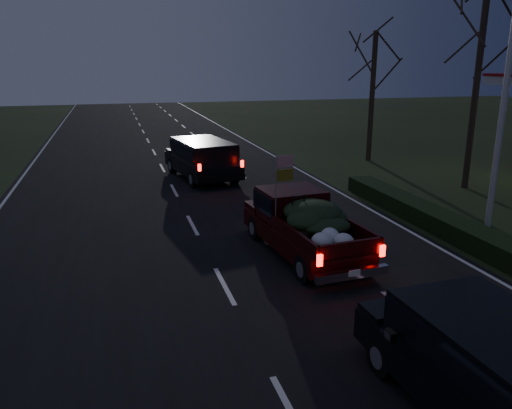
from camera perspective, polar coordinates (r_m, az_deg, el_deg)
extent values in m
plane|color=black|center=(12.58, -3.63, -9.31)|extent=(120.00, 120.00, 0.00)
cube|color=black|center=(12.58, -3.63, -9.27)|extent=(14.00, 120.00, 0.02)
cube|color=black|center=(18.14, 18.91, -1.16)|extent=(1.00, 10.00, 0.60)
cylinder|color=silver|center=(17.74, 26.63, 11.51)|extent=(0.20, 0.20, 9.00)
cylinder|color=black|center=(23.49, 23.83, 11.90)|extent=(0.28, 0.28, 8.50)
cylinder|color=black|center=(28.77, 13.11, 11.81)|extent=(0.28, 0.28, 7.00)
cube|color=#310607|center=(14.47, 5.39, -3.45)|extent=(2.31, 4.95, 0.53)
cube|color=#310607|center=(15.00, 4.01, 0.17)|extent=(1.90, 1.68, 0.86)
cube|color=black|center=(14.97, 4.01, 0.52)|extent=(1.99, 1.59, 0.53)
cube|color=#310607|center=(13.33, 7.78, -3.92)|extent=(1.99, 2.83, 0.06)
ellipsoid|color=black|center=(13.62, 7.06, -1.55)|extent=(1.68, 1.85, 0.58)
cylinder|color=gray|center=(13.72, 2.29, 1.61)|extent=(0.03, 0.03, 1.92)
cube|color=red|center=(13.65, 3.33, 4.95)|extent=(0.50, 0.06, 0.33)
cube|color=gold|center=(13.73, 3.31, 3.37)|extent=(0.50, 0.06, 0.33)
cube|color=black|center=(24.05, -6.24, 4.59)|extent=(2.97, 5.51, 0.65)
cube|color=black|center=(23.66, -6.07, 6.24)|extent=(2.62, 4.09, 0.87)
cube|color=black|center=(23.65, -6.08, 6.45)|extent=(2.71, 4.00, 0.52)
cube|color=black|center=(8.79, 25.09, -18.37)|extent=(2.12, 4.83, 0.60)
cube|color=black|center=(8.30, 26.84, -15.26)|extent=(1.97, 3.54, 0.80)
cube|color=black|center=(8.26, 26.91, -14.78)|extent=(2.06, 3.44, 0.48)
cube|color=black|center=(8.47, 15.11, -14.23)|extent=(0.11, 0.22, 0.16)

